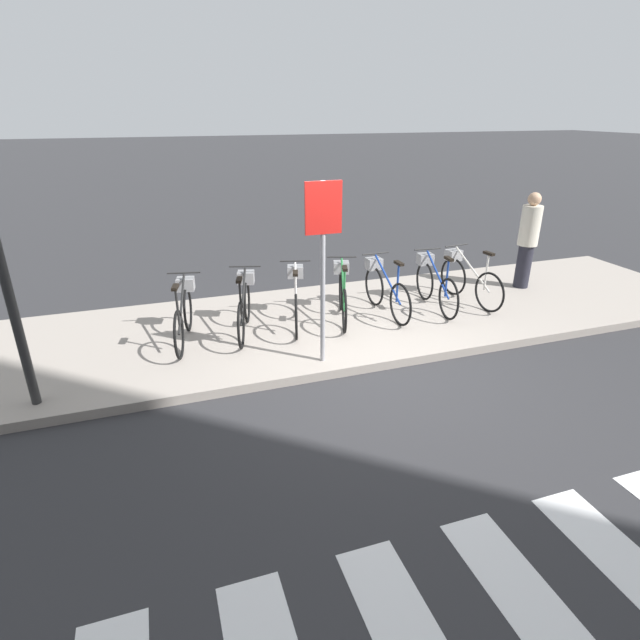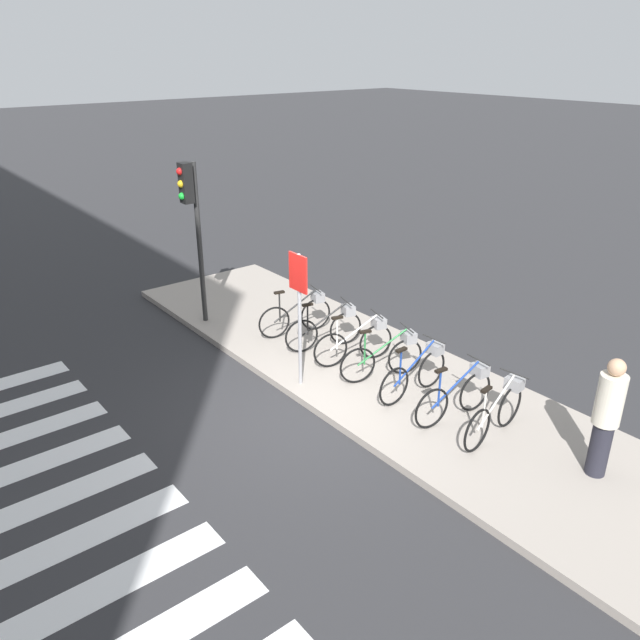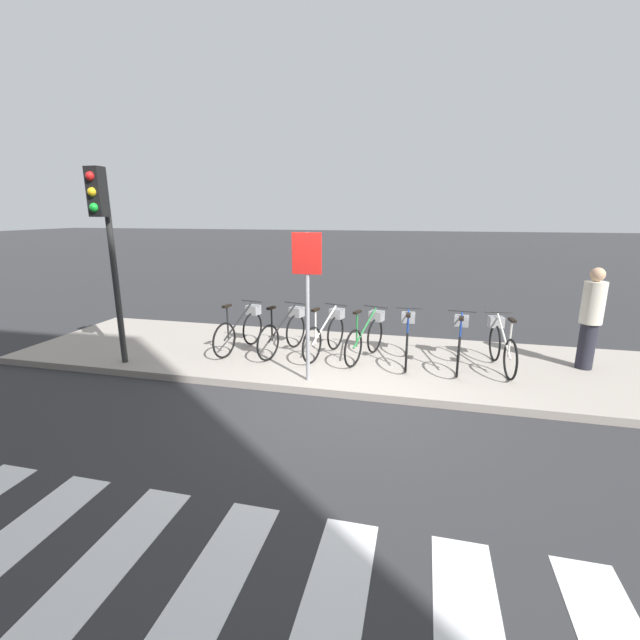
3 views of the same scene
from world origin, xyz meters
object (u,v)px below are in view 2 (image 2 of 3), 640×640
Objects in this scene: sign_post at (299,298)px; parked_bicycle_2 at (358,340)px; parked_bicycle_3 at (387,355)px; traffic_light at (191,210)px; parked_bicycle_6 at (498,409)px; parked_bicycle_1 at (329,326)px; parked_bicycle_4 at (418,370)px; parked_bicycle_0 at (300,313)px; parked_bicycle_5 at (459,392)px; pedestrian at (606,415)px.

parked_bicycle_2 is at bearing 89.41° from sign_post.
parked_bicycle_3 is 0.46× the size of traffic_light.
parked_bicycle_3 is 0.96× the size of parked_bicycle_6.
parked_bicycle_1 is at bearing 121.57° from sign_post.
parked_bicycle_3 and parked_bicycle_4 have the same top height.
parked_bicycle_2 is (1.62, 0.08, 0.00)m from parked_bicycle_0.
parked_bicycle_0 and parked_bicycle_5 have the same top height.
parked_bicycle_5 is at bearing -0.99° from parked_bicycle_2.
parked_bicycle_6 is (1.53, 0.03, 0.00)m from parked_bicycle_4.
parked_bicycle_3 is 1.85m from sign_post.
traffic_light reaches higher than parked_bicycle_0.
pedestrian is 7.98m from traffic_light.
parked_bicycle_1 is (0.85, 0.04, 0.00)m from parked_bicycle_0.
parked_bicycle_4 is 1.53m from parked_bicycle_6.
sign_post is at bearing -156.29° from parked_bicycle_6.
traffic_light is 1.42× the size of sign_post.
parked_bicycle_1 is 2.21m from parked_bicycle_4.
pedestrian reaches higher than parked_bicycle_2.
parked_bicycle_0 is at bearing -179.43° from parked_bicycle_5.
parked_bicycle_0 is 3.06m from parked_bicycle_4.
parked_bicycle_0 is 1.63m from parked_bicycle_2.
parked_bicycle_3 is at bearing 1.60° from parked_bicycle_0.
sign_post reaches higher than pedestrian.
traffic_light is (-3.34, -1.34, 1.90)m from parked_bicycle_2.
parked_bicycle_5 is at bearing -0.97° from parked_bicycle_3.
parked_bicycle_0 is at bearing -176.21° from pedestrian.
parked_bicycle_4 is 1.00× the size of parked_bicycle_5.
pedestrian is (5.96, 0.39, 0.46)m from parked_bicycle_0.
parked_bicycle_6 is at bearing 0.41° from parked_bicycle_2.
parked_bicycle_0 is at bearing -178.40° from parked_bicycle_3.
parked_bicycle_3 and parked_bicycle_6 have the same top height.
sign_post is at bearing -138.63° from parked_bicycle_4.
parked_bicycle_1 is 0.97× the size of parked_bicycle_4.
parked_bicycle_5 and parked_bicycle_6 have the same top height.
parked_bicycle_3 is 0.96× the size of parked_bicycle_5.
parked_bicycle_4 is at bearing -0.49° from parked_bicycle_2.
pedestrian reaches higher than parked_bicycle_6.
pedestrian is (3.60, 0.33, 0.46)m from parked_bicycle_3.
parked_bicycle_4 is (2.21, 0.03, 0.00)m from parked_bicycle_1.
parked_bicycle_0 and parked_bicycle_3 have the same top height.
parked_bicycle_2 is 4.37m from pedestrian.
parked_bicycle_4 is at bearing 178.17° from parked_bicycle_5.
parked_bicycle_4 is (1.43, -0.01, 0.00)m from parked_bicycle_2.
traffic_light is 3.41m from sign_post.
pedestrian is at bearing 5.21° from parked_bicycle_3.
parked_bicycle_4 is at bearing 15.57° from traffic_light.
pedestrian reaches higher than parked_bicycle_5.
parked_bicycle_0 is 0.85m from parked_bicycle_1.
traffic_light is at bearing -167.01° from parked_bicycle_5.
parked_bicycle_6 is (2.23, 0.03, 0.00)m from parked_bicycle_3.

